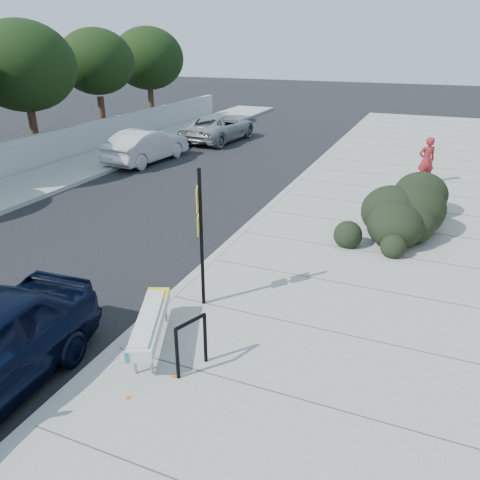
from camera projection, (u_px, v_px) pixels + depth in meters
The scene contains 15 objects.
ground at pixel (171, 302), 10.22m from camera, with size 120.00×120.00×0.00m, color black.
sidewalk_near at pixel (450, 252), 12.45m from camera, with size 11.20×50.00×0.15m, color gray.
sidewalk_far at pixel (21, 188), 17.79m from camera, with size 3.00×50.00×0.15m, color gray.
curb_near at pixel (254, 222), 14.42m from camera, with size 0.22×50.00×0.17m, color #9E9E99.
curb_far at pixel (52, 192), 17.25m from camera, with size 0.22×50.00×0.17m, color #9E9E99.
tree_far_d at pixel (23, 66), 20.62m from camera, with size 4.60×4.60×6.16m.
tree_far_e at pixel (96, 62), 24.86m from camera, with size 4.00×4.00×5.90m.
tree_far_f at pixel (148, 59), 29.10m from camera, with size 4.40×4.40×6.07m.
bench at pixel (150, 322), 8.32m from camera, with size 1.18×2.09×0.63m.
bike_rack at pixel (191, 340), 7.67m from camera, with size 0.29×0.62×0.97m.
sign_post at pixel (200, 231), 9.23m from camera, with size 0.17×0.32×2.92m.
hedge at pixel (396, 201), 13.55m from camera, with size 2.18×4.37×1.64m, color black.
wagon_silver at pixel (147, 146), 21.62m from camera, with size 1.61×4.60×1.52m, color silver.
suv_silver at pixel (219, 128), 26.22m from camera, with size 2.43×5.26×1.46m, color gray.
pedestrian at pixel (426, 161), 17.75m from camera, with size 0.65×0.43×1.79m, color maroon.
Camera 1 is at (4.80, -7.59, 5.27)m, focal length 35.00 mm.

